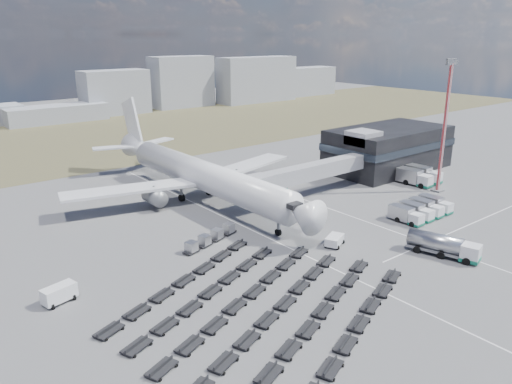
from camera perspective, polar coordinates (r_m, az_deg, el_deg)
ground at (r=75.36m, az=7.09°, el=-6.97°), size 420.00×420.00×0.00m
grass_strip at (r=167.86m, az=-20.91°, el=5.74°), size 420.00×90.00×0.01m
lane_markings at (r=83.90m, az=10.31°, el=-4.50°), size 47.12×110.00×0.01m
terminal at (r=123.52m, az=14.83°, el=4.90°), size 30.40×16.40×11.00m
jet_bridge at (r=97.84m, az=5.19°, el=2.05°), size 30.30×3.80×7.05m
airliner at (r=97.40m, az=-6.51°, el=2.08°), size 51.59×64.53×17.62m
skyline at (r=204.03m, az=-22.60°, el=9.73°), size 308.33×25.42×22.01m
fuel_tanker at (r=78.29m, az=20.61°, el=-5.74°), size 5.27×10.53×3.30m
pushback_tug at (r=78.00m, az=8.96°, el=-5.54°), size 4.11×3.32×1.59m
utility_van at (r=66.04m, az=-21.58°, el=-10.82°), size 4.37×2.72×2.19m
catering_truck at (r=104.77m, az=2.02°, el=1.07°), size 2.95×6.09×2.71m
service_trucks_near at (r=93.60m, az=18.35°, el=-1.90°), size 11.34×6.34×2.51m
service_trucks_far at (r=114.37m, az=18.14°, el=1.78°), size 6.94×8.14×3.13m
uld_row at (r=78.26m, az=-5.18°, el=-5.18°), size 11.51×4.79×1.60m
baggage_dollies at (r=60.55m, az=0.66°, el=-12.93°), size 40.04×35.37×0.80m
floodlight_mast at (r=107.34m, az=20.74°, el=6.94°), size 2.55×2.06×26.72m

